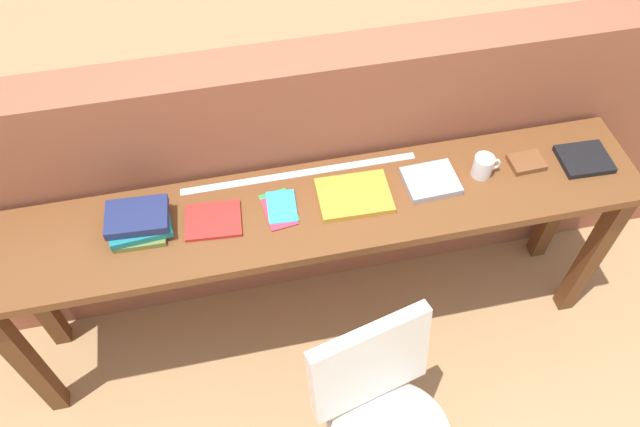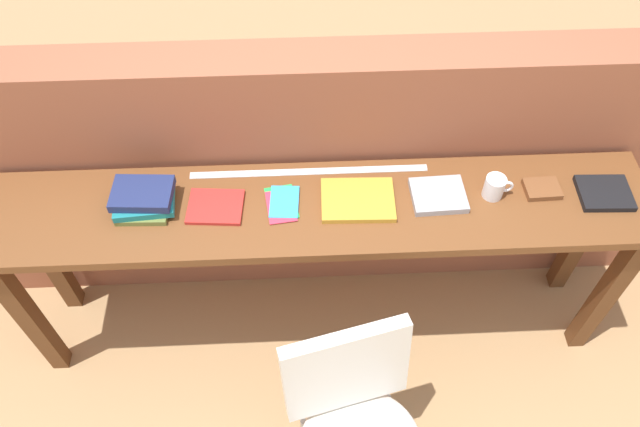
% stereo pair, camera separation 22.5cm
% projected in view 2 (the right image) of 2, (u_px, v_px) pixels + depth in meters
% --- Properties ---
extents(ground_plane, '(40.00, 40.00, 0.00)m').
position_uv_depth(ground_plane, '(323.00, 379.00, 2.81)').
color(ground_plane, tan).
extents(brick_wall_back, '(6.00, 0.20, 1.30)m').
position_uv_depth(brick_wall_back, '(316.00, 177.00, 2.69)').
color(brick_wall_back, '#935138').
rests_on(brick_wall_back, ground).
extents(sideboard, '(2.50, 0.44, 0.88)m').
position_uv_depth(sideboard, '(319.00, 228.00, 2.41)').
color(sideboard, brown).
rests_on(sideboard, ground).
extents(chair_white_moulded, '(0.53, 0.54, 0.89)m').
position_uv_depth(chair_white_moulded, '(355.00, 421.00, 2.17)').
color(chair_white_moulded, silver).
rests_on(chair_white_moulded, ground).
extents(book_stack_leftmost, '(0.23, 0.18, 0.09)m').
position_uv_depth(book_stack_leftmost, '(143.00, 199.00, 2.27)').
color(book_stack_leftmost, olive).
rests_on(book_stack_leftmost, sideboard).
extents(magazine_cycling, '(0.21, 0.18, 0.01)m').
position_uv_depth(magazine_cycling, '(215.00, 207.00, 2.29)').
color(magazine_cycling, red).
rests_on(magazine_cycling, sideboard).
extents(pamphlet_pile_colourful, '(0.13, 0.19, 0.01)m').
position_uv_depth(pamphlet_pile_colourful, '(282.00, 204.00, 2.30)').
color(pamphlet_pile_colourful, green).
rests_on(pamphlet_pile_colourful, sideboard).
extents(book_open_centre, '(0.28, 0.21, 0.02)m').
position_uv_depth(book_open_centre, '(358.00, 200.00, 2.30)').
color(book_open_centre, gold).
rests_on(book_open_centre, sideboard).
extents(book_grey_hardcover, '(0.20, 0.17, 0.03)m').
position_uv_depth(book_grey_hardcover, '(438.00, 195.00, 2.31)').
color(book_grey_hardcover, '#9E9EA3').
rests_on(book_grey_hardcover, sideboard).
extents(mug, '(0.11, 0.08, 0.09)m').
position_uv_depth(mug, '(495.00, 187.00, 2.30)').
color(mug, white).
rests_on(mug, sideboard).
extents(leather_journal_brown, '(0.13, 0.10, 0.02)m').
position_uv_depth(leather_journal_brown, '(542.00, 189.00, 2.34)').
color(leather_journal_brown, brown).
rests_on(leather_journal_brown, sideboard).
extents(book_repair_rightmost, '(0.20, 0.17, 0.02)m').
position_uv_depth(book_repair_rightmost, '(604.00, 193.00, 2.32)').
color(book_repair_rightmost, black).
rests_on(book_repair_rightmost, sideboard).
extents(ruler_metal_back_edge, '(0.92, 0.03, 0.00)m').
position_uv_depth(ruler_metal_back_edge, '(309.00, 172.00, 2.40)').
color(ruler_metal_back_edge, silver).
rests_on(ruler_metal_back_edge, sideboard).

